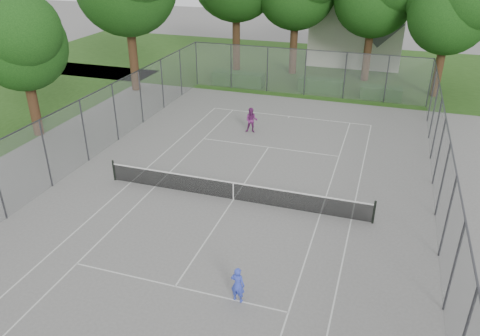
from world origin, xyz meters
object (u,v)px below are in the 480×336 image
(house, at_px, (359,17))
(woman_player, at_px, (251,120))
(tennis_net, at_px, (233,190))
(girl_player, at_px, (238,285))

(house, bearing_deg, woman_player, -101.72)
(tennis_net, height_order, girl_player, girl_player)
(house, relative_size, girl_player, 7.65)
(tennis_net, xyz_separation_m, woman_player, (-1.65, 8.33, 0.29))
(house, bearing_deg, tennis_net, -95.22)
(house, height_order, woman_player, house)
(tennis_net, bearing_deg, house, 84.78)
(tennis_net, xyz_separation_m, house, (2.66, 29.11, 3.71))
(house, xyz_separation_m, girl_player, (-0.32, -35.48, -3.53))
(house, xyz_separation_m, woman_player, (-4.31, -20.78, -3.42))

